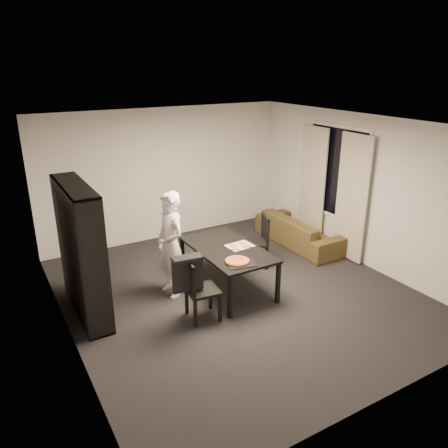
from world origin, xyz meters
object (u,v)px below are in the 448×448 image
dining_table (227,251)px  sofa (299,231)px  baking_tray (241,263)px  bookshelf (81,252)px  pepperoni_pizza (237,261)px  chair_right (259,238)px  chair_left (197,286)px  person (171,245)px

dining_table → sofa: (2.12, 0.81, -0.34)m
dining_table → baking_tray: baking_tray is taller
bookshelf → pepperoni_pizza: size_ratio=5.43×
baking_tray → pepperoni_pizza: (-0.02, 0.06, 0.02)m
dining_table → chair_right: size_ratio=1.78×
chair_right → chair_left: bearing=-40.0°
baking_tray → sofa: baking_tray is taller
bookshelf → chair_right: bookshelf is taller
bookshelf → baking_tray: 2.22m
person → sofa: 3.05m
chair_right → sofa: (1.24, 0.39, -0.24)m
dining_table → sofa: bearing=20.8°
baking_tray → dining_table: bearing=78.3°
bookshelf → pepperoni_pizza: bearing=-24.9°
bookshelf → dining_table: size_ratio=1.15×
bookshelf → chair_left: bearing=-36.9°
pepperoni_pizza → chair_right: bearing=42.6°
dining_table → pepperoni_pizza: (-0.15, -0.53, 0.09)m
pepperoni_pizza → sofa: (2.27, 1.34, -0.43)m
dining_table → chair_right: 0.98m
chair_left → person: (-0.00, 0.85, 0.30)m
chair_left → chair_right: size_ratio=0.98×
bookshelf → sofa: 4.30m
bookshelf → chair_left: size_ratio=2.08×
dining_table → chair_right: chair_right is taller
bookshelf → sofa: (4.23, 0.43, -0.66)m
person → pepperoni_pizza: person is taller
chair_left → baking_tray: bearing=-84.0°
chair_left → chair_right: chair_right is taller
chair_left → sofa: bearing=-58.2°
dining_table → sofa: 2.30m
chair_left → person: 0.90m
pepperoni_pizza → chair_left: bearing=-175.7°
person → pepperoni_pizza: size_ratio=4.69×
person → sofa: bearing=94.7°
bookshelf → baking_tray: (1.98, -0.97, -0.25)m
bookshelf → baking_tray: size_ratio=4.75×
chair_left → pepperoni_pizza: 0.71m
dining_table → sofa: size_ratio=0.84×
dining_table → person: 0.89m
dining_table → chair_left: (-0.83, -0.58, -0.11)m
person → chair_left: bearing=-5.4°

